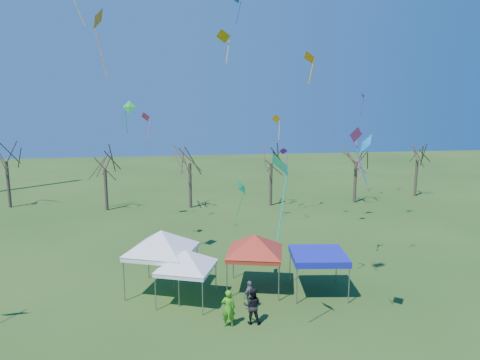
{
  "coord_description": "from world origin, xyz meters",
  "views": [
    {
      "loc": [
        -3.99,
        -18.92,
        10.58
      ],
      "look_at": [
        -0.55,
        3.0,
        6.61
      ],
      "focal_mm": 32.0,
      "sensor_mm": 36.0,
      "label": 1
    }
  ],
  "objects_px": {
    "tent_red": "(255,238)",
    "tent_white_mid": "(186,253)",
    "tree_3": "(271,148)",
    "tent_white_west": "(161,235)",
    "tree_2": "(189,147)",
    "tent_blue": "(318,256)",
    "tree_1": "(104,153)",
    "person_green": "(228,308)",
    "tree_4": "(357,147)",
    "person_dark": "(252,306)",
    "tree_5": "(418,147)",
    "person_grey": "(250,295)",
    "tree_0": "(4,145)"
  },
  "relations": [
    {
      "from": "tent_blue",
      "to": "person_grey",
      "type": "relative_size",
      "value": 2.17
    },
    {
      "from": "tree_4",
      "to": "tent_blue",
      "type": "relative_size",
      "value": 2.33
    },
    {
      "from": "tree_0",
      "to": "tent_white_mid",
      "type": "distance_m",
      "value": 30.25
    },
    {
      "from": "tree_2",
      "to": "tent_blue",
      "type": "distance_m",
      "value": 22.71
    },
    {
      "from": "tree_5",
      "to": "tent_white_west",
      "type": "distance_m",
      "value": 35.86
    },
    {
      "from": "tree_1",
      "to": "person_grey",
      "type": "bearing_deg",
      "value": -65.51
    },
    {
      "from": "person_green",
      "to": "tree_3",
      "type": "bearing_deg",
      "value": -102.87
    },
    {
      "from": "tree_0",
      "to": "tent_blue",
      "type": "distance_m",
      "value": 35.05
    },
    {
      "from": "tent_white_west",
      "to": "person_green",
      "type": "height_order",
      "value": "tent_white_west"
    },
    {
      "from": "tent_blue",
      "to": "tent_white_west",
      "type": "bearing_deg",
      "value": 170.23
    },
    {
      "from": "tree_1",
      "to": "person_grey",
      "type": "distance_m",
      "value": 25.85
    },
    {
      "from": "tree_1",
      "to": "tent_red",
      "type": "relative_size",
      "value": 1.82
    },
    {
      "from": "tent_white_west",
      "to": "person_green",
      "type": "bearing_deg",
      "value": -54.09
    },
    {
      "from": "tree_5",
      "to": "tent_red",
      "type": "height_order",
      "value": "tree_5"
    },
    {
      "from": "tree_4",
      "to": "person_green",
      "type": "relative_size",
      "value": 4.28
    },
    {
      "from": "tree_0",
      "to": "tent_red",
      "type": "height_order",
      "value": "tree_0"
    },
    {
      "from": "tent_red",
      "to": "tent_white_mid",
      "type": "bearing_deg",
      "value": -165.12
    },
    {
      "from": "tree_0",
      "to": "person_green",
      "type": "xyz_separation_m",
      "value": [
        19.27,
        -27.37,
        -5.56
      ]
    },
    {
      "from": "person_dark",
      "to": "tent_red",
      "type": "bearing_deg",
      "value": -86.28
    },
    {
      "from": "tree_1",
      "to": "tree_4",
      "type": "distance_m",
      "value": 26.13
    },
    {
      "from": "tent_red",
      "to": "person_green",
      "type": "relative_size",
      "value": 2.25
    },
    {
      "from": "tree_1",
      "to": "person_green",
      "type": "xyz_separation_m",
      "value": [
        9.18,
        -24.63,
        -4.87
      ]
    },
    {
      "from": "tree_2",
      "to": "tree_4",
      "type": "relative_size",
      "value": 1.04
    },
    {
      "from": "tree_1",
      "to": "tree_4",
      "type": "bearing_deg",
      "value": -1.42
    },
    {
      "from": "tree_3",
      "to": "tent_white_west",
      "type": "relative_size",
      "value": 1.79
    },
    {
      "from": "tree_4",
      "to": "tent_blue",
      "type": "distance_m",
      "value": 24.28
    },
    {
      "from": "tree_1",
      "to": "tent_blue",
      "type": "relative_size",
      "value": 2.23
    },
    {
      "from": "tent_white_mid",
      "to": "tent_blue",
      "type": "relative_size",
      "value": 1.06
    },
    {
      "from": "person_grey",
      "to": "person_green",
      "type": "relative_size",
      "value": 0.84
    },
    {
      "from": "tree_0",
      "to": "tree_2",
      "type": "xyz_separation_m",
      "value": [
        18.48,
        -3.01,
        -0.2
      ]
    },
    {
      "from": "tree_4",
      "to": "tent_blue",
      "type": "height_order",
      "value": "tree_4"
    },
    {
      "from": "tree_1",
      "to": "tree_5",
      "type": "distance_m",
      "value": 34.52
    },
    {
      "from": "tent_blue",
      "to": "person_green",
      "type": "height_order",
      "value": "tent_blue"
    },
    {
      "from": "tree_3",
      "to": "tree_4",
      "type": "bearing_deg",
      "value": -0.26
    },
    {
      "from": "tent_red",
      "to": "tent_blue",
      "type": "bearing_deg",
      "value": -16.36
    },
    {
      "from": "tree_3",
      "to": "tree_5",
      "type": "xyz_separation_m",
      "value": [
        17.69,
        2.02,
        -0.35
      ]
    },
    {
      "from": "tree_2",
      "to": "person_dark",
      "type": "relative_size",
      "value": 4.51
    },
    {
      "from": "tree_5",
      "to": "person_dark",
      "type": "relative_size",
      "value": 4.11
    },
    {
      "from": "tree_4",
      "to": "tree_3",
      "type": "bearing_deg",
      "value": 179.74
    },
    {
      "from": "tree_3",
      "to": "tent_white_west",
      "type": "bearing_deg",
      "value": -118.9
    },
    {
      "from": "tree_0",
      "to": "person_green",
      "type": "height_order",
      "value": "tree_0"
    },
    {
      "from": "tree_5",
      "to": "tent_white_mid",
      "type": "distance_m",
      "value": 35.82
    },
    {
      "from": "tent_red",
      "to": "tent_blue",
      "type": "height_order",
      "value": "tent_red"
    },
    {
      "from": "tree_1",
      "to": "tent_white_mid",
      "type": "bearing_deg",
      "value": -71.4
    },
    {
      "from": "tree_3",
      "to": "person_dark",
      "type": "height_order",
      "value": "tree_3"
    },
    {
      "from": "tree_0",
      "to": "person_green",
      "type": "bearing_deg",
      "value": -54.85
    },
    {
      "from": "tree_1",
      "to": "tent_white_mid",
      "type": "xyz_separation_m",
      "value": [
        7.31,
        -21.73,
        -3.05
      ]
    },
    {
      "from": "tent_white_west",
      "to": "person_dark",
      "type": "height_order",
      "value": "tent_white_west"
    },
    {
      "from": "tree_3",
      "to": "tent_white_west",
      "type": "xyz_separation_m",
      "value": [
        -10.82,
        -19.6,
        -2.71
      ]
    },
    {
      "from": "person_green",
      "to": "tent_white_west",
      "type": "bearing_deg",
      "value": -49.38
    }
  ]
}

